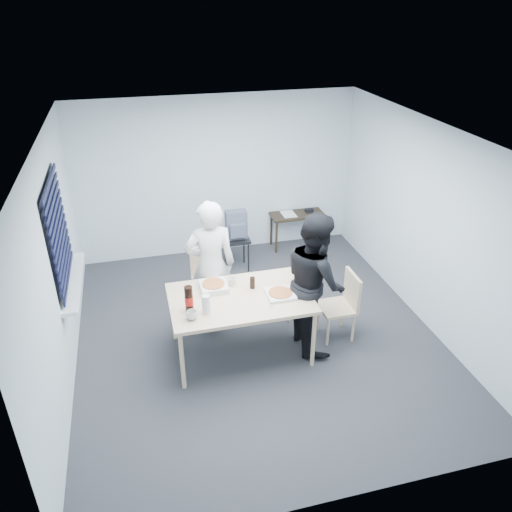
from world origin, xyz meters
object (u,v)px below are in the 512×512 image
object	(u,v)px
chair_right	(344,301)
person_black	(315,282)
backpack	(236,225)
stool	(236,244)
dining_table	(240,301)
soda_bottle	(189,299)
person_white	(211,266)
mug_b	(232,282)
chair_far	(207,274)
mug_a	(192,315)
side_table	(297,218)

from	to	relation	value
chair_right	person_black	world-z (taller)	person_black
chair_right	backpack	size ratio (longest dim) A/B	1.97
chair_right	stool	world-z (taller)	chair_right
dining_table	soda_bottle	bearing A→B (deg)	-167.85
person_black	person_white	bearing A→B (deg)	59.10
backpack	mug_b	world-z (taller)	backpack
dining_table	person_white	world-z (taller)	person_white
stool	mug_b	bearing A→B (deg)	-103.99
stool	soda_bottle	distance (m)	2.46
backpack	dining_table	bearing A→B (deg)	-115.34
person_black	backpack	xyz separation A→B (m)	(-0.51, 2.06, -0.12)
soda_bottle	dining_table	bearing A→B (deg)	12.15
chair_right	soda_bottle	bearing A→B (deg)	-175.79
chair_far	mug_a	world-z (taller)	mug_a
person_white	backpack	world-z (taller)	person_white
side_table	stool	xyz separation A→B (m)	(-1.18, -0.52, -0.09)
dining_table	side_table	world-z (taller)	dining_table
chair_right	dining_table	bearing A→B (deg)	-179.48
stool	person_black	bearing A→B (deg)	-76.30
dining_table	side_table	xyz separation A→B (m)	(1.58, 2.57, -0.22)
person_black	stool	bearing A→B (deg)	13.70
dining_table	mug_b	distance (m)	0.31
person_white	stool	size ratio (longest dim) A/B	3.27
person_black	stool	world-z (taller)	person_black
mug_b	chair_far	bearing A→B (deg)	102.30
person_white	backpack	size ratio (longest dim) A/B	3.91
stool	mug_a	xyz separation A→B (m)	(-1.01, -2.35, 0.42)
backpack	person_white	bearing A→B (deg)	-128.73
chair_right	mug_a	bearing A→B (deg)	-170.94
chair_far	mug_b	world-z (taller)	mug_b
chair_far	person_black	world-z (taller)	person_black
person_white	side_table	world-z (taller)	person_white
chair_right	backpack	distance (m)	2.24
stool	backpack	bearing A→B (deg)	-90.00
stool	side_table	bearing A→B (deg)	23.83
dining_table	person_black	world-z (taller)	person_black
side_table	mug_a	xyz separation A→B (m)	(-2.19, -2.87, 0.33)
side_table	person_black	bearing A→B (deg)	-104.48
chair_far	person_black	distance (m)	1.65
chair_far	chair_right	bearing A→B (deg)	-35.52
person_black	side_table	world-z (taller)	person_black
soda_bottle	person_black	bearing A→B (deg)	3.98
person_black	mug_a	distance (m)	1.54
mug_a	person_black	bearing A→B (deg)	10.17
dining_table	chair_right	xyz separation A→B (m)	(1.33, 0.01, -0.23)
chair_right	side_table	size ratio (longest dim) A/B	0.99
person_black	mug_b	bearing A→B (deg)	71.87
dining_table	mug_b	size ratio (longest dim) A/B	16.48
person_white	person_black	distance (m)	1.33
dining_table	chair_far	distance (m)	1.16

